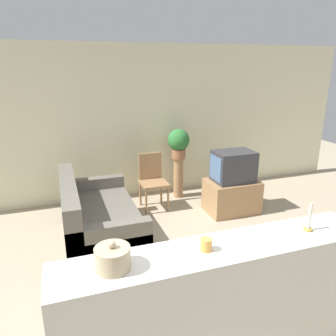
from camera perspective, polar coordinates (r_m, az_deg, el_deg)
The scene contains 12 objects.
ground_plane at distance 3.44m, azimuth 5.30°, elevation -25.88°, with size 14.00×14.00×0.00m, color tan.
wall_back at distance 5.86m, azimuth -8.25°, elevation 7.63°, with size 9.00×0.06×2.70m.
couch at distance 4.64m, azimuth -12.23°, elevation -8.95°, with size 0.98×1.78×0.91m.
tv_stand at distance 5.54m, azimuth 11.01°, elevation -4.81°, with size 0.83×0.57×0.54m.
television at distance 5.36m, azimuth 11.27°, elevation 0.29°, with size 0.65×0.45×0.50m.
wooden_chair at distance 5.53m, azimuth -2.73°, elevation -1.77°, with size 0.44×0.44×0.92m.
plant_stand at distance 5.99m, azimuth 1.80°, elevation -1.68°, with size 0.17×0.17×0.74m.
potted_plant at distance 5.80m, azimuth 1.86°, elevation 4.54°, with size 0.39×0.39×0.53m.
foreground_counter at distance 2.85m, azimuth 8.71°, elevation -22.60°, with size 2.52×0.44×1.06m.
decorative_bowl at distance 2.28m, azimuth -9.61°, elevation -15.20°, with size 0.24×0.24×0.21m.
candle_jar at distance 2.47m, azimuth 6.65°, elevation -13.10°, with size 0.09×0.09×0.10m.
candlestick at distance 2.93m, azimuth 23.32°, elevation -8.61°, with size 0.07×0.07×0.24m.
Camera 1 is at (-1.08, -2.24, 2.37)m, focal length 35.00 mm.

